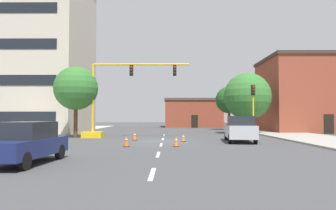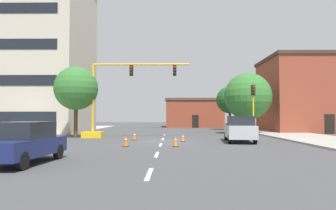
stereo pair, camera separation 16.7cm
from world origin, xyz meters
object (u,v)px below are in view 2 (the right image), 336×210
traffic_cone_roadside_c (183,138)px  traffic_light_pole_right (253,99)px  tree_right_far (230,100)px  tree_left_near (76,88)px  traffic_cone_roadside_b (126,141)px  pickup_truck_silver (239,129)px  sedan_navy_near_left (24,142)px  traffic_cone_roadside_a (175,141)px  traffic_cone_roadside_d (134,136)px  tree_right_mid (248,96)px  traffic_signal_gantry (107,113)px

traffic_cone_roadside_c → traffic_light_pole_right: bearing=31.0°
traffic_light_pole_right → tree_right_far: tree_right_far is taller
tree_left_near → traffic_cone_roadside_b: (5.90, -8.70, -4.18)m
pickup_truck_silver → traffic_cone_roadside_b: bearing=-153.5°
tree_left_near → traffic_cone_roadside_c: tree_left_near is taller
pickup_truck_silver → sedan_navy_near_left: (-11.39, -11.43, -0.09)m
pickup_truck_silver → traffic_cone_roadside_a: size_ratio=8.07×
sedan_navy_near_left → traffic_cone_roadside_b: sedan_navy_near_left is taller
traffic_cone_roadside_a → traffic_cone_roadside_d: 6.45m
traffic_cone_roadside_a → traffic_cone_roadside_b: 3.22m
tree_right_mid → tree_right_far: bearing=90.5°
traffic_signal_gantry → traffic_cone_roadside_c: bearing=-32.5°
traffic_cone_roadside_a → traffic_cone_roadside_c: bearing=81.0°
tree_right_far → tree_right_mid: 10.51m
tree_left_near → tree_right_far: tree_left_near is taller
tree_right_mid → pickup_truck_silver: size_ratio=1.22×
traffic_cone_roadside_b → traffic_cone_roadside_d: size_ratio=1.04×
traffic_signal_gantry → tree_right_far: bearing=49.6°
sedan_navy_near_left → tree_left_near: bearing=99.6°
traffic_light_pole_right → tree_right_far: bearing=86.5°
traffic_signal_gantry → tree_left_near: size_ratio=1.48×
traffic_light_pole_right → sedan_navy_near_left: 20.62m
tree_left_near → pickup_truck_silver: (14.11, -4.61, -3.57)m
tree_right_far → traffic_cone_roadside_a: (-8.16, -25.24, -3.98)m
tree_left_near → pickup_truck_silver: 15.26m
tree_right_mid → traffic_cone_roadside_a: (-8.25, -14.73, -3.86)m
tree_right_mid → traffic_cone_roadside_b: (-11.46, -14.85, -3.83)m
traffic_cone_roadside_c → tree_right_far: bearing=70.5°
tree_right_far → traffic_cone_roadside_a: bearing=-107.9°
traffic_cone_roadside_a → traffic_light_pole_right: bearing=48.1°
traffic_cone_roadside_a → tree_left_near: bearing=136.7°
traffic_signal_gantry → sedan_navy_near_left: size_ratio=2.11×
traffic_light_pole_right → traffic_cone_roadside_c: size_ratio=7.72×
tree_right_mid → traffic_cone_roadside_d: (-11.56, -9.19, -3.84)m
traffic_light_pole_right → sedan_navy_near_left: bearing=-131.3°
traffic_light_pole_right → traffic_cone_roadside_a: traffic_light_pole_right is taller
tree_right_far → sedan_navy_near_left: bearing=-114.0°
traffic_cone_roadside_a → traffic_cone_roadside_d: bearing=120.9°
tree_left_near → traffic_cone_roadside_b: size_ratio=8.82×
tree_right_far → traffic_light_pole_right: bearing=-93.5°
traffic_signal_gantry → traffic_cone_roadside_d: bearing=-44.5°
traffic_cone_roadside_a → traffic_cone_roadside_d: (-3.31, 5.54, 0.01)m
traffic_cone_roadside_a → sedan_navy_near_left: bearing=-130.6°
traffic_light_pole_right → tree_right_mid: bearing=80.4°
tree_right_far → sedan_navy_near_left: (-14.56, -32.70, -3.43)m
tree_right_far → tree_right_mid: tree_right_mid is taller
traffic_cone_roadside_d → tree_right_mid: bearing=38.5°
tree_left_near → tree_right_mid: size_ratio=0.97×
traffic_signal_gantry → traffic_cone_roadside_c: 8.35m
traffic_cone_roadside_d → pickup_truck_silver: bearing=-10.7°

